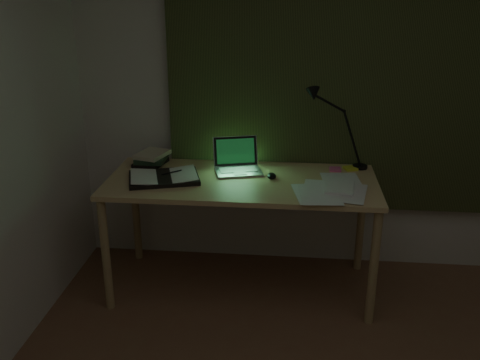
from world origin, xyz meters
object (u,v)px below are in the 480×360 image
object	(u,v)px
desk_lamp	(363,129)
book_stack	(152,158)
open_textbook	(164,177)
desk	(242,235)
laptop	(239,157)
loose_papers	(330,186)

from	to	relation	value
desk_lamp	book_stack	bearing A→B (deg)	-163.62
open_textbook	desk	bearing A→B (deg)	-10.82
open_textbook	desk_lamp	world-z (taller)	desk_lamp
book_stack	desk_lamp	size ratio (longest dim) A/B	0.43
laptop	desk_lamp	distance (m)	0.84
open_textbook	laptop	bearing A→B (deg)	4.30
desk	desk_lamp	xyz separation A→B (m)	(0.77, 0.30, 0.66)
desk	desk_lamp	bearing A→B (deg)	21.25
desk	laptop	size ratio (longest dim) A/B	5.12
laptop	desk_lamp	size ratio (longest dim) A/B	0.62
open_textbook	desk_lamp	distance (m)	1.33
laptop	book_stack	xyz separation A→B (m)	(-0.61, 0.11, -0.06)
laptop	loose_papers	xyz separation A→B (m)	(0.58, -0.22, -0.10)
loose_papers	desk_lamp	size ratio (longest dim) A/B	0.74
laptop	loose_papers	distance (m)	0.63
desk	book_stack	size ratio (longest dim) A/B	7.44
desk	desk_lamp	distance (m)	1.05
open_textbook	book_stack	distance (m)	0.33
desk	laptop	xyz separation A→B (m)	(-0.03, 0.13, 0.50)
loose_papers	desk	bearing A→B (deg)	169.97
laptop	open_textbook	world-z (taller)	laptop
loose_papers	desk_lamp	bearing A→B (deg)	60.95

